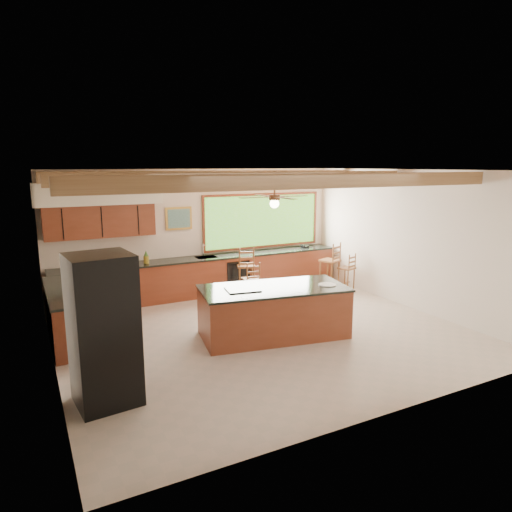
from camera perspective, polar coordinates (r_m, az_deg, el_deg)
ground at (r=8.70m, az=0.94°, el=-9.50°), size 7.20×7.20×0.00m
room_shell at (r=8.68m, az=-2.05°, el=5.51°), size 7.27×6.54×3.02m
counter_run at (r=10.48m, az=-9.61°, el=-3.37°), size 7.12×3.10×1.22m
island at (r=8.40m, az=2.19°, el=-6.93°), size 2.81×1.68×0.94m
refrigerator at (r=6.27m, az=-18.53°, el=-8.78°), size 0.85×0.83×2.00m
bar_stool_a at (r=10.90m, az=-1.14°, el=-1.34°), size 0.54×0.54×1.19m
bar_stool_b at (r=10.07m, az=-0.49°, el=-3.03°), size 0.41×0.41×1.01m
bar_stool_c at (r=11.49m, az=11.42°, el=-1.60°), size 0.43×0.43×0.96m
bar_stool_d at (r=11.63m, az=9.40°, el=-0.69°), size 0.55×0.55×1.19m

